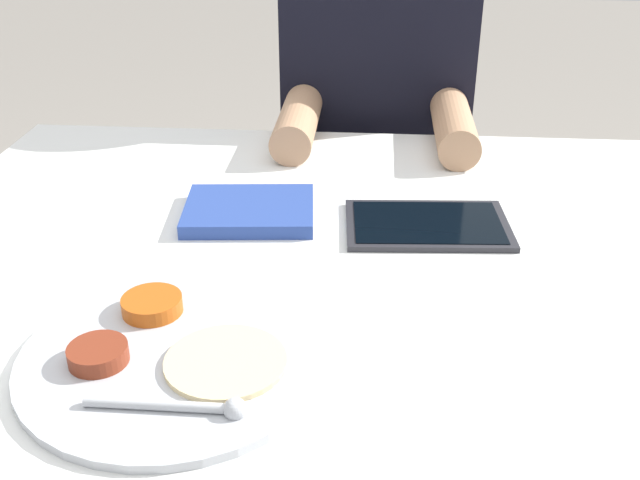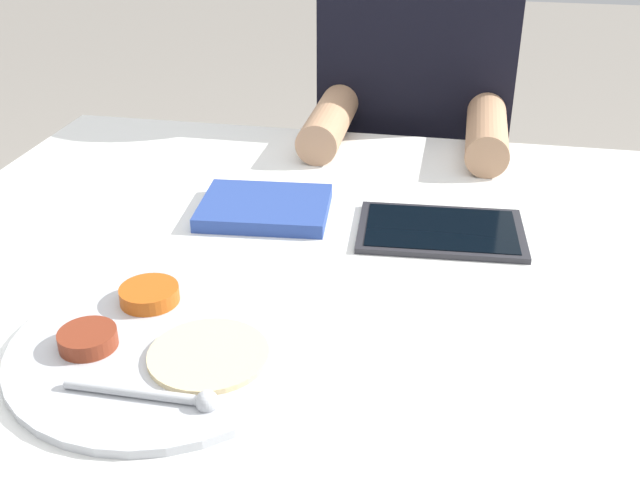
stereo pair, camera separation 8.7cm
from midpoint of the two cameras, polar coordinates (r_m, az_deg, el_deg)
thali_tray at (r=0.80m, az=-8.93°, el=-7.89°), size 0.32×0.32×0.03m
red_notebook at (r=1.07m, az=-1.90°, el=2.36°), size 0.19×0.16×0.02m
tablet_device at (r=1.04m, az=11.58°, el=0.65°), size 0.23×0.16×0.01m
person_diner at (r=1.58m, az=8.54°, el=5.06°), size 0.37×0.45×1.19m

